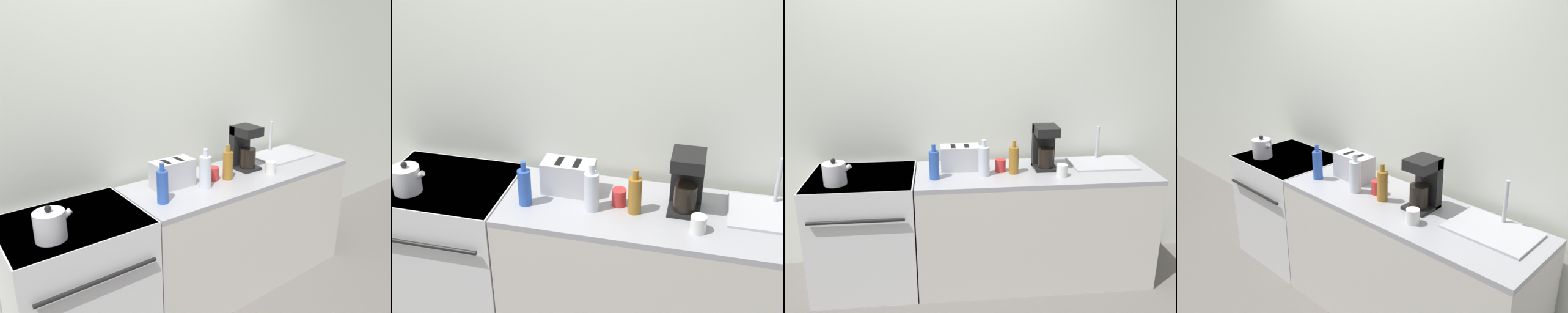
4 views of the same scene
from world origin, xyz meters
TOP-DOWN VIEW (x-y plane):
  - ground_plane at (0.00, 0.00)m, footprint 12.00×12.00m
  - wall_back at (0.00, 0.70)m, footprint 8.00×0.05m
  - stove at (-0.66, 0.32)m, footprint 0.78×0.69m
  - counter_block at (0.65, 0.31)m, footprint 1.82×0.62m
  - kettle at (-0.82, 0.18)m, footprint 0.20×0.16m
  - toaster at (0.07, 0.40)m, footprint 0.29×0.15m
  - coffee_maker at (0.73, 0.38)m, footprint 0.17×0.20m
  - sink_tray at (1.21, 0.42)m, footprint 0.50×0.34m
  - bottle_amber at (0.47, 0.27)m, footprint 0.07×0.07m
  - bottle_clear at (0.24, 0.25)m, footprint 0.08×0.08m
  - bottle_blue at (-0.12, 0.21)m, footprint 0.07×0.07m
  - cup_red at (0.38, 0.32)m, footprint 0.08×0.08m
  - cup_white at (0.81, 0.17)m, footprint 0.08×0.08m

SIDE VIEW (x-z plane):
  - ground_plane at x=0.00m, z-range 0.00..0.00m
  - counter_block at x=0.65m, z-range 0.00..0.91m
  - stove at x=-0.66m, z-range 0.01..0.92m
  - sink_tray at x=1.21m, z-range 0.79..1.07m
  - cup_white at x=0.81m, z-range 0.91..1.00m
  - cup_red at x=0.38m, z-range 0.91..1.01m
  - kettle at x=-0.82m, z-range 0.89..1.08m
  - toaster at x=0.07m, z-range 0.91..1.10m
  - bottle_amber at x=0.47m, z-range 0.89..1.15m
  - bottle_blue at x=-0.12m, z-range 0.89..1.15m
  - bottle_clear at x=0.24m, z-range 0.89..1.16m
  - coffee_maker at x=0.73m, z-range 0.92..1.25m
  - wall_back at x=0.00m, z-range 0.00..2.60m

